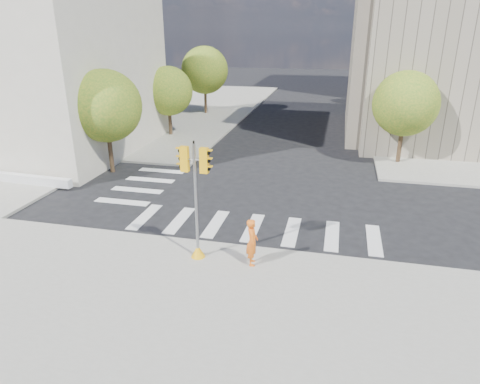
% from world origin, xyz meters
% --- Properties ---
extents(ground, '(160.00, 160.00, 0.00)m').
position_xyz_m(ground, '(0.00, 0.00, 0.00)').
color(ground, black).
rests_on(ground, ground).
extents(sidewalk_near, '(30.00, 14.00, 0.15)m').
position_xyz_m(sidewalk_near, '(0.00, -11.00, 0.07)').
color(sidewalk_near, gray).
rests_on(sidewalk_near, ground).
extents(sidewalk_far_left, '(28.00, 40.00, 0.15)m').
position_xyz_m(sidewalk_far_left, '(-20.00, 26.00, 0.07)').
color(sidewalk_far_left, gray).
rests_on(sidewalk_far_left, ground).
extents(classical_building, '(19.00, 15.00, 12.70)m').
position_xyz_m(classical_building, '(-20.00, 8.00, 6.44)').
color(classical_building, beige).
rests_on(classical_building, ground).
extents(tree_lw_near, '(4.40, 4.40, 6.41)m').
position_xyz_m(tree_lw_near, '(-10.50, 4.00, 4.20)').
color(tree_lw_near, '#382616').
rests_on(tree_lw_near, ground).
extents(tree_lw_mid, '(4.00, 4.00, 5.77)m').
position_xyz_m(tree_lw_mid, '(-10.50, 14.00, 3.76)').
color(tree_lw_mid, '#382616').
rests_on(tree_lw_mid, ground).
extents(tree_lw_far, '(4.80, 4.80, 6.95)m').
position_xyz_m(tree_lw_far, '(-10.50, 24.00, 4.54)').
color(tree_lw_far, '#382616').
rests_on(tree_lw_far, ground).
extents(tree_re_near, '(4.20, 4.20, 6.16)m').
position_xyz_m(tree_re_near, '(7.50, 10.00, 4.05)').
color(tree_re_near, '#382616').
rests_on(tree_re_near, ground).
extents(tree_re_mid, '(4.60, 4.60, 6.66)m').
position_xyz_m(tree_re_mid, '(7.50, 22.00, 4.35)').
color(tree_re_mid, '#382616').
rests_on(tree_re_mid, ground).
extents(tree_re_far, '(4.00, 4.00, 5.88)m').
position_xyz_m(tree_re_far, '(7.50, 34.00, 3.87)').
color(tree_re_far, '#382616').
rests_on(tree_re_far, ground).
extents(lamp_near, '(0.35, 0.18, 8.11)m').
position_xyz_m(lamp_near, '(8.00, 14.00, 4.58)').
color(lamp_near, black).
rests_on(lamp_near, sidewalk_far_right).
extents(lamp_far, '(0.35, 0.18, 8.11)m').
position_xyz_m(lamp_far, '(8.00, 28.00, 4.58)').
color(lamp_far, black).
rests_on(lamp_far, sidewalk_far_right).
extents(traffic_signal, '(1.07, 0.56, 4.73)m').
position_xyz_m(traffic_signal, '(-1.64, -5.36, 2.16)').
color(traffic_signal, '#F0A80C').
rests_on(traffic_signal, sidewalk_near).
extents(photographer, '(0.59, 0.76, 1.87)m').
position_xyz_m(photographer, '(0.55, -5.40, 1.09)').
color(photographer, orange).
rests_on(photographer, sidewalk_near).
extents(planter_wall, '(6.01, 0.72, 0.50)m').
position_xyz_m(planter_wall, '(-14.12, 0.55, 0.40)').
color(planter_wall, silver).
rests_on(planter_wall, sidewalk_left_near).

